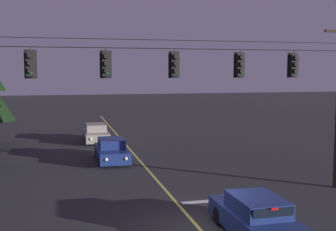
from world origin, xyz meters
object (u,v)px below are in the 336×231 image
object	(u,v)px
traffic_light_leftmost	(30,64)
traffic_light_left_inner	(106,64)
car_oncoming_lead	(112,151)
car_oncoming_trailing	(96,133)
traffic_light_rightmost	(294,65)
traffic_light_right_inner	(240,65)
traffic_light_centre	(175,65)
car_waiting_near_lane	(256,218)

from	to	relation	value
traffic_light_leftmost	traffic_light_left_inner	xyz separation A→B (m)	(2.91, 0.00, 0.00)
car_oncoming_lead	car_oncoming_trailing	size ratio (longest dim) A/B	1.00
traffic_light_rightmost	traffic_light_right_inner	bearing A→B (deg)	180.00
car_oncoming_lead	traffic_light_left_inner	bearing A→B (deg)	-97.47
traffic_light_leftmost	traffic_light_centre	world-z (taller)	same
traffic_light_right_inner	car_oncoming_trailing	bearing A→B (deg)	107.22
traffic_light_centre	traffic_light_rightmost	bearing A→B (deg)	0.00
traffic_light_left_inner	car_oncoming_trailing	xyz separation A→B (m)	(0.77, 16.24, -5.13)
car_waiting_near_lane	car_oncoming_trailing	size ratio (longest dim) A/B	0.98
traffic_light_right_inner	car_oncoming_lead	xyz separation A→B (m)	(-4.67, 8.58, -5.13)
traffic_light_rightmost	car_waiting_near_lane	world-z (taller)	traffic_light_rightmost
traffic_light_left_inner	car_oncoming_lead	size ratio (longest dim) A/B	0.28
traffic_light_leftmost	car_oncoming_trailing	world-z (taller)	traffic_light_leftmost
traffic_light_leftmost	traffic_light_centre	bearing A→B (deg)	0.00
traffic_light_centre	car_waiting_near_lane	distance (m)	7.11
traffic_light_left_inner	traffic_light_right_inner	world-z (taller)	same
traffic_light_leftmost	traffic_light_rightmost	distance (m)	11.30
traffic_light_centre	car_waiting_near_lane	world-z (taller)	traffic_light_centre
traffic_light_leftmost	car_waiting_near_lane	xyz separation A→B (m)	(7.33, -4.66, -5.13)
car_waiting_near_lane	traffic_light_right_inner	bearing A→B (deg)	73.55
car_waiting_near_lane	car_oncoming_trailing	bearing A→B (deg)	99.93
traffic_light_left_inner	traffic_light_centre	world-z (taller)	same
car_oncoming_lead	car_oncoming_trailing	xyz separation A→B (m)	(-0.36, 7.66, 0.00)
traffic_light_left_inner	car_oncoming_trailing	distance (m)	17.05
traffic_light_centre	car_oncoming_trailing	size ratio (longest dim) A/B	0.28
traffic_light_centre	car_waiting_near_lane	xyz separation A→B (m)	(1.56, -4.66, -5.13)
traffic_light_right_inner	traffic_light_rightmost	xyz separation A→B (m)	(2.59, 0.00, 0.00)
traffic_light_left_inner	car_waiting_near_lane	xyz separation A→B (m)	(4.42, -4.66, -5.13)
traffic_light_leftmost	traffic_light_right_inner	world-z (taller)	same
traffic_light_rightmost	traffic_light_leftmost	bearing A→B (deg)	180.00
traffic_light_rightmost	car_waiting_near_lane	size ratio (longest dim) A/B	0.28
traffic_light_rightmost	car_oncoming_lead	world-z (taller)	traffic_light_rightmost
traffic_light_leftmost	traffic_light_rightmost	bearing A→B (deg)	0.00
traffic_light_left_inner	car_waiting_near_lane	size ratio (longest dim) A/B	0.28
traffic_light_rightmost	traffic_light_centre	bearing A→B (deg)	180.00
traffic_light_leftmost	car_waiting_near_lane	size ratio (longest dim) A/B	0.28
traffic_light_left_inner	car_oncoming_trailing	world-z (taller)	traffic_light_left_inner
traffic_light_left_inner	car_waiting_near_lane	bearing A→B (deg)	-46.48
traffic_light_right_inner	car_oncoming_trailing	distance (m)	17.76
traffic_light_leftmost	car_oncoming_trailing	xyz separation A→B (m)	(3.67, 16.24, -5.13)
traffic_light_centre	traffic_light_right_inner	xyz separation A→B (m)	(2.94, 0.00, 0.00)
car_oncoming_lead	traffic_light_centre	bearing A→B (deg)	-78.56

